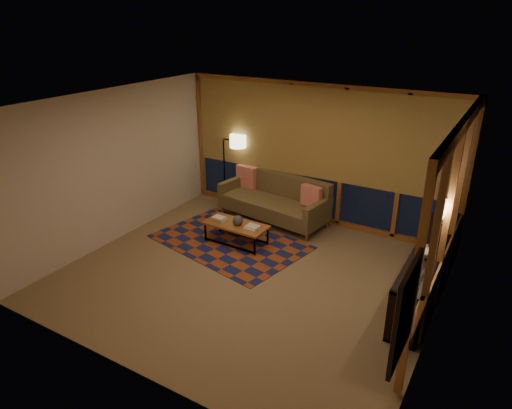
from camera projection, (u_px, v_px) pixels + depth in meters
The scene contains 21 objects.
floor at pixel (249, 274), 7.27m from camera, with size 5.50×5.00×0.01m, color #8E7050.
ceiling at pixel (248, 104), 6.21m from camera, with size 5.50×5.00×0.01m, color beige.
walls at pixel (249, 196), 6.74m from camera, with size 5.51×5.01×2.70m.
window_wall_back at pixel (315, 155), 8.67m from camera, with size 5.30×0.16×2.60m, color #A55421, non-canonical shape.
window_wall_right at pixel (447, 220), 5.96m from camera, with size 0.16×3.70×2.60m, color #A55421, non-canonical shape.
wall_art at pixel (404, 312), 3.97m from camera, with size 0.06×0.74×0.94m, color red, non-canonical shape.
wall_sconce at pixel (443, 209), 5.79m from camera, with size 0.12×0.18×0.22m, color beige, non-canonical shape.
sofa at pixel (273, 200), 8.99m from camera, with size 2.17×0.88×0.89m, color brown, non-canonical shape.
pillow_left at pixel (247, 176), 9.55m from camera, with size 0.47×0.16×0.47m, color red, non-canonical shape.
pillow_right at pixel (311, 197), 8.56m from camera, with size 0.40×0.13×0.40m, color red, non-canonical shape.
area_rug at pixel (230, 242), 8.29m from camera, with size 2.64×1.76×0.01m, color brown.
coffee_table at pixel (236, 233), 8.18m from camera, with size 1.15×0.53×0.38m, color #A55421, non-canonical shape.
book_stack_a at pixel (219, 218), 8.24m from camera, with size 0.24×0.19×0.07m, color #EFE9CC, non-canonical shape.
book_stack_b at pixel (253, 227), 7.94m from camera, with size 0.22×0.18×0.04m, color #EFE9CC, non-canonical shape.
ceramic_pot at pixel (238, 220), 8.03m from camera, with size 0.18×0.18×0.18m, color black.
floor_lamp at pixel (224, 168), 9.74m from camera, with size 0.52×0.34×1.56m, color black, non-canonical shape.
bookshelf at pixel (428, 267), 6.75m from camera, with size 0.40×3.01×0.75m, color black, non-canonical shape.
basket at pixel (443, 216), 7.30m from camera, with size 0.26×0.26×0.19m, color #A77844.
teal_bowl at pixel (437, 230), 6.87m from camera, with size 0.16×0.16×0.16m, color #1C6758.
vase at pixel (426, 251), 6.22m from camera, with size 0.19×0.19×0.20m, color tan.
shelf_book_stack at pixel (416, 275), 5.78m from camera, with size 0.17×0.24×0.07m, color #EFE9CC, non-canonical shape.
Camera 1 is at (3.26, -5.34, 3.86)m, focal length 32.00 mm.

